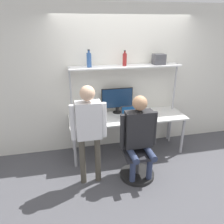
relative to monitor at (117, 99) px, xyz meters
name	(u,v)px	position (x,y,z in m)	size (l,w,h in m)	color
ground_plane	(132,161)	(0.14, -0.60, -1.02)	(12.00, 12.00, 0.00)	#4C4C51
wall_back	(123,80)	(0.14, 0.14, 0.33)	(8.00, 0.06, 2.70)	silver
desk	(127,120)	(0.14, -0.23, -0.34)	(2.14, 0.69, 0.75)	silver
shelf_unit	(126,76)	(0.14, -0.05, 0.45)	(2.04, 0.31, 1.65)	white
monitor	(117,99)	(0.00, 0.00, 0.00)	(0.60, 0.17, 0.48)	black
laptop	(130,116)	(0.16, -0.36, -0.21)	(0.32, 0.23, 0.23)	#333338
cell_phone	(145,119)	(0.42, -0.41, -0.27)	(0.07, 0.15, 0.01)	#264C8C
office_chair	(137,160)	(0.10, -0.96, -0.74)	(0.56, 0.56, 0.92)	black
person_seated	(139,132)	(0.10, -1.01, -0.20)	(0.59, 0.47, 1.38)	#2D3856
person_standing	(89,125)	(-0.66, -0.96, -0.02)	(0.53, 0.21, 1.57)	#4C473D
bottle_blue	(89,60)	(-0.51, -0.05, 0.76)	(0.08, 0.08, 0.29)	#335999
bottle_red	(125,59)	(0.12, -0.05, 0.75)	(0.07, 0.07, 0.26)	maroon
storage_box	(159,59)	(0.76, -0.05, 0.73)	(0.22, 0.17, 0.19)	#4C4C51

